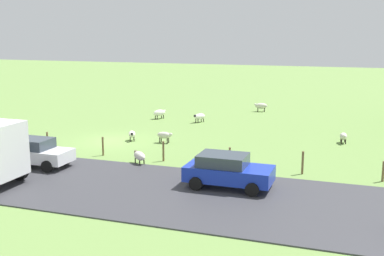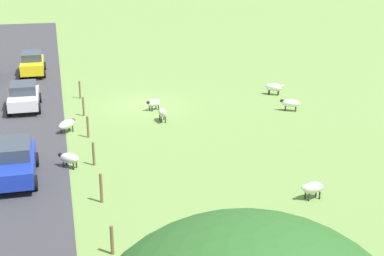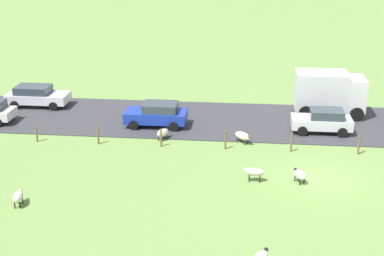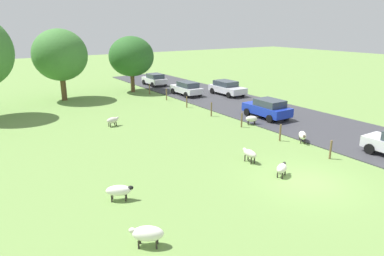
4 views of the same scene
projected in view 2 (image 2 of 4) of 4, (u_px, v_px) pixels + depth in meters
name	position (u px, v px, depth m)	size (l,w,h in m)	color
ground_plane	(142.00, 105.00, 34.98)	(160.00, 160.00, 0.00)	#6B8E47
sheep_0	(67.00, 124.00, 29.79)	(1.14, 1.19, 0.73)	silver
sheep_1	(69.00, 158.00, 25.13)	(1.06, 0.91, 0.73)	silver
sheep_2	(162.00, 113.00, 31.67)	(0.48, 1.12, 0.76)	beige
sheep_4	(313.00, 188.00, 22.09)	(1.07, 0.60, 0.72)	beige
sheep_5	(274.00, 87.00, 37.27)	(1.27, 1.11, 0.80)	white
sheep_6	(291.00, 103.00, 33.69)	(1.25, 0.96, 0.74)	white
sheep_7	(154.00, 103.00, 33.87)	(1.05, 0.83, 0.69)	silver
fence_post_0	(80.00, 90.00, 36.35)	(0.12, 0.12, 1.19)	brown
fence_post_1	(83.00, 107.00, 32.71)	(0.12, 0.12, 1.15)	brown
fence_post_2	(88.00, 127.00, 29.06)	(0.12, 0.12, 1.18)	brown
fence_post_3	(94.00, 154.00, 25.42)	(0.12, 0.12, 1.13)	brown
fence_post_4	(101.00, 188.00, 21.75)	(0.12, 0.12, 1.24)	brown
fence_post_5	(112.00, 240.00, 18.14)	(0.12, 0.12, 1.05)	brown
car_1	(32.00, 63.00, 42.82)	(1.92, 4.50, 1.66)	yellow
car_4	(11.00, 161.00, 23.73)	(2.17, 4.15, 1.59)	#1933B2
car_6	(24.00, 96.00, 33.88)	(1.97, 3.90, 1.55)	silver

